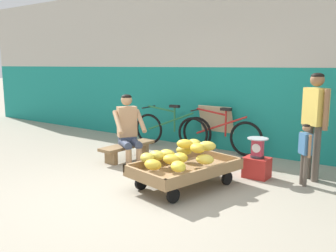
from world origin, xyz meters
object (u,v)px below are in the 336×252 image
Objects in this scene: weighing_scale at (258,147)px; customer_child at (305,148)px; bicycle_far_left at (220,134)px; low_bench at (127,148)px; customer_adult at (315,114)px; vendor_seated at (128,128)px; sign_board at (217,128)px; banana_cart at (185,170)px; bicycle_near_left at (170,130)px; plastic_crate at (257,168)px.

customer_child reaches higher than weighing_scale.
customer_child is at bearing -29.34° from bicycle_far_left.
low_bench is 3.09m from customer_adult.
vendor_seated reaches higher than weighing_scale.
sign_board is (-1.35, 1.28, -0.02)m from weighing_scale.
vendor_seated is at bearing -124.54° from bicycle_far_left.
vendor_seated is 0.69× the size of bicycle_far_left.
sign_board is 2.28m from customer_adult.
banana_cart is 0.96× the size of bicycle_far_left.
low_bench is 0.38m from vendor_seated.
low_bench is 0.98× the size of vendor_seated.
vendor_seated is at bearing -169.85° from weighing_scale.
vendor_seated reaches higher than bicycle_near_left.
vendor_seated is 2.85m from customer_child.
low_bench is at bearing -171.32° from plastic_crate.
bicycle_far_left reaches higher than weighing_scale.
bicycle_near_left is (-2.21, 0.89, 0.20)m from plastic_crate.
bicycle_near_left is at bearing 163.38° from customer_child.
vendor_seated reaches higher than low_bench.
low_bench is 1.25m from bicycle_near_left.
customer_child is at bearing 7.49° from low_bench.
weighing_scale is 1.58m from bicycle_far_left.
low_bench is (-1.62, 0.63, -0.04)m from banana_cart.
customer_child is at bearing -93.42° from customer_adult.
bicycle_near_left is 1.00× the size of bicycle_far_left.
customer_child is (-0.02, -0.32, -0.42)m from customer_adult.
customer_adult reaches higher than bicycle_far_left.
customer_child is (2.82, 0.43, -0.04)m from vendor_seated.
customer_adult is (0.68, 0.36, 0.80)m from plastic_crate.
customer_adult reaches higher than low_bench.
plastic_crate is 0.76m from customer_child.
low_bench is 1.29× the size of sign_board.
weighing_scale reaches higher than low_bench.
sign_board is (0.89, 1.62, 0.23)m from low_bench.
sign_board is at bearing 131.17° from bicycle_far_left.
banana_cart is 1.66m from customer_child.
customer_child is at bearing -16.62° from bicycle_near_left.
customer_adult is (1.29, 1.34, 0.71)m from banana_cart.
vendor_seated is at bearing -32.41° from low_bench.
banana_cart is 1.99m from customer_adult.
low_bench is 1.77m from bicycle_far_left.
customer_adult is at bearing -20.81° from bicycle_far_left.
banana_cart is at bearing -74.98° from bicycle_far_left.
low_bench is 0.67× the size of bicycle_far_left.
banana_cart is 4.41× the size of plastic_crate.
low_bench is at bearing -118.82° from sign_board.
bicycle_far_left is 2.06m from customer_adult.
weighing_scale is at bearing -176.52° from customer_child.
low_bench is 1.86m from sign_board.
weighing_scale is (2.24, 0.34, 0.25)m from low_bench.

